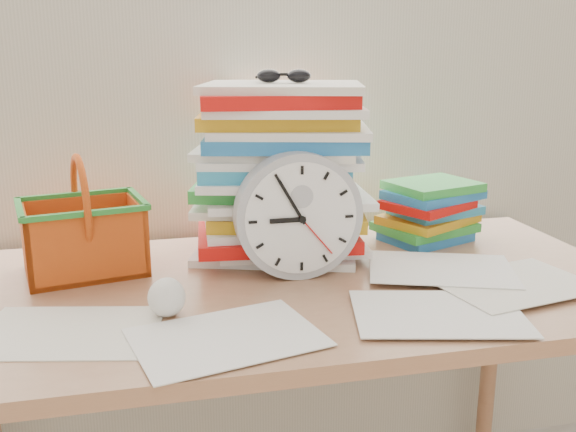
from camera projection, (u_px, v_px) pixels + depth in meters
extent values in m
cube|color=beige|center=(251.00, 2.00, 1.48)|extent=(2.40, 0.01, 2.50)
cube|color=#9B6948|center=(288.00, 289.00, 1.27)|extent=(1.40, 0.70, 0.03)
cylinder|color=#9B6948|center=(490.00, 357.00, 1.79)|extent=(0.04, 0.04, 0.72)
cylinder|color=#A7A9B1|center=(298.00, 215.00, 1.27)|extent=(0.25, 0.05, 0.25)
sphere|color=white|center=(166.00, 297.00, 1.10)|extent=(0.07, 0.07, 0.07)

